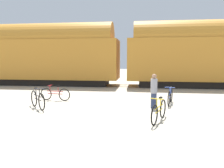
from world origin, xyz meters
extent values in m
plane|color=#B2A893|center=(0.00, 0.00, 0.00)|extent=(80.00, 80.00, 0.00)
cube|color=black|center=(-6.23, 10.16, 0.28)|extent=(9.78, 2.25, 0.55)
cube|color=#C67F28|center=(-6.23, 10.16, 2.17)|extent=(11.64, 3.00, 3.25)
cylinder|color=#C67F28|center=(-6.23, 10.16, 3.80)|extent=(10.71, 2.85, 2.85)
cube|color=black|center=(6.23, 10.16, 0.28)|extent=(9.78, 2.25, 0.55)
cube|color=#C67F28|center=(6.23, 10.16, 2.17)|extent=(11.64, 3.00, 3.25)
cylinder|color=#C67F28|center=(6.23, 10.16, 3.80)|extent=(10.71, 2.85, 2.85)
cube|color=#4C4238|center=(0.00, 9.44, 0.01)|extent=(60.99, 0.07, 0.01)
cube|color=#4C4238|center=(0.00, 10.88, 0.01)|extent=(60.99, 0.07, 0.01)
torus|color=black|center=(1.95, -0.54, 0.36)|extent=(0.30, 0.69, 0.72)
torus|color=black|center=(2.32, 0.47, 0.36)|extent=(0.30, 0.69, 0.72)
cylinder|color=gold|center=(2.14, -0.03, 0.54)|extent=(0.36, 0.90, 0.04)
cylinder|color=gold|center=(2.14, -0.03, 0.39)|extent=(0.33, 0.82, 0.04)
cylinder|color=gold|center=(2.20, 0.14, 0.69)|extent=(0.04, 0.04, 0.30)
cube|color=black|center=(2.20, 0.14, 0.84)|extent=(0.14, 0.22, 0.05)
cylinder|color=gold|center=(2.03, -0.31, 0.71)|extent=(0.04, 0.04, 0.33)
cylinder|color=gold|center=(2.03, -0.31, 0.88)|extent=(0.44, 0.19, 0.03)
torus|color=black|center=(-2.80, 1.00, 0.38)|extent=(0.58, 0.58, 0.77)
torus|color=black|center=(-3.52, 1.72, 0.38)|extent=(0.58, 0.58, 0.77)
cylinder|color=black|center=(-3.16, 1.36, 0.58)|extent=(0.66, 0.66, 0.04)
cylinder|color=black|center=(-3.16, 1.36, 0.42)|extent=(0.60, 0.61, 0.04)
cylinder|color=black|center=(-3.28, 1.49, 0.74)|extent=(0.04, 0.04, 0.32)
cube|color=black|center=(-3.28, 1.49, 0.90)|extent=(0.20, 0.20, 0.05)
cylinder|color=black|center=(-2.96, 1.16, 0.76)|extent=(0.04, 0.04, 0.36)
cylinder|color=black|center=(-2.96, 1.16, 0.94)|extent=(0.35, 0.35, 0.03)
torus|color=black|center=(-3.65, 3.35, 0.33)|extent=(0.67, 0.13, 0.67)
torus|color=black|center=(-2.57, 3.21, 0.33)|extent=(0.67, 0.13, 0.67)
cylinder|color=#A31E23|center=(-3.11, 3.28, 0.50)|extent=(0.96, 0.16, 0.04)
cylinder|color=#A31E23|center=(-3.11, 3.28, 0.36)|extent=(0.87, 0.15, 0.04)
cylinder|color=#A31E23|center=(-2.92, 3.25, 0.64)|extent=(0.04, 0.04, 0.28)
cube|color=black|center=(-2.92, 3.25, 0.78)|extent=(0.21, 0.10, 0.05)
cylinder|color=#A31E23|center=(-3.41, 3.32, 0.66)|extent=(0.04, 0.04, 0.31)
cylinder|color=#A31E23|center=(-3.41, 3.32, 0.81)|extent=(0.09, 0.46, 0.03)
torus|color=black|center=(2.80, 2.54, 0.36)|extent=(0.22, 0.72, 0.72)
torus|color=black|center=(3.04, 3.49, 0.36)|extent=(0.22, 0.72, 0.72)
cylinder|color=#3351B7|center=(2.92, 3.02, 0.55)|extent=(0.24, 0.84, 0.04)
cylinder|color=#3351B7|center=(2.92, 3.02, 0.40)|extent=(0.22, 0.77, 0.04)
cylinder|color=#3351B7|center=(2.96, 3.18, 0.70)|extent=(0.04, 0.04, 0.30)
cube|color=black|center=(2.96, 3.18, 0.85)|extent=(0.13, 0.21, 0.05)
cylinder|color=#3351B7|center=(2.85, 2.76, 0.72)|extent=(0.04, 0.04, 0.34)
cylinder|color=#3351B7|center=(2.85, 2.76, 0.88)|extent=(0.45, 0.14, 0.03)
cylinder|color=#283351|center=(2.07, 2.12, 0.34)|extent=(0.26, 0.26, 0.69)
cylinder|color=gray|center=(2.07, 2.12, 1.02)|extent=(0.31, 0.31, 0.66)
sphere|color=#A37556|center=(2.07, 2.12, 1.46)|extent=(0.22, 0.22, 0.22)
camera|label=1|loc=(1.48, -7.84, 2.25)|focal=35.00mm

